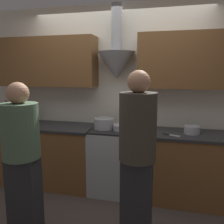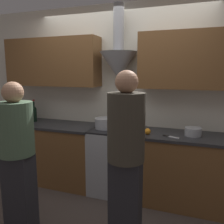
{
  "view_description": "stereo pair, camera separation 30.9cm",
  "coord_description": "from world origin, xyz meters",
  "px_view_note": "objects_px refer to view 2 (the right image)",
  "views": [
    {
      "loc": [
        0.74,
        -2.73,
        1.67
      ],
      "look_at": [
        0.0,
        0.22,
        1.14
      ],
      "focal_mm": 38.0,
      "sensor_mm": 36.0,
      "label": 1
    },
    {
      "loc": [
        1.03,
        -2.64,
        1.67
      ],
      "look_at": [
        0.0,
        0.22,
        1.14
      ],
      "focal_mm": 38.0,
      "sensor_mm": 36.0,
      "label": 2
    }
  ],
  "objects_px": {
    "wine_bottle_1": "(20,112)",
    "wine_bottle_4": "(34,113)",
    "wine_bottle_3": "(29,113)",
    "stove_range": "(114,160)",
    "wine_bottle_2": "(24,112)",
    "orange_fruit": "(148,131)",
    "stock_pot": "(105,123)",
    "saucepan": "(193,132)",
    "person_foreground_right": "(126,155)",
    "person_foreground_left": "(17,153)",
    "mixing_bowl": "(124,127)",
    "wine_bottle_0": "(15,111)"
  },
  "relations": [
    {
      "from": "wine_bottle_2",
      "to": "saucepan",
      "type": "bearing_deg",
      "value": -0.63
    },
    {
      "from": "wine_bottle_2",
      "to": "wine_bottle_4",
      "type": "distance_m",
      "value": 0.19
    },
    {
      "from": "wine_bottle_2",
      "to": "stock_pot",
      "type": "xyz_separation_m",
      "value": [
        1.39,
        -0.04,
        -0.06
      ]
    },
    {
      "from": "stove_range",
      "to": "orange_fruit",
      "type": "relative_size",
      "value": 11.5
    },
    {
      "from": "stove_range",
      "to": "stock_pot",
      "type": "bearing_deg",
      "value": -174.17
    },
    {
      "from": "wine_bottle_1",
      "to": "person_foreground_left",
      "type": "xyz_separation_m",
      "value": [
        0.99,
        -1.2,
        -0.17
      ]
    },
    {
      "from": "saucepan",
      "to": "person_foreground_left",
      "type": "bearing_deg",
      "value": -145.05
    },
    {
      "from": "stove_range",
      "to": "wine_bottle_1",
      "type": "bearing_deg",
      "value": 178.32
    },
    {
      "from": "wine_bottle_0",
      "to": "orange_fruit",
      "type": "relative_size",
      "value": 4.29
    },
    {
      "from": "wine_bottle_0",
      "to": "wine_bottle_2",
      "type": "height_order",
      "value": "wine_bottle_0"
    },
    {
      "from": "orange_fruit",
      "to": "person_foreground_right",
      "type": "relative_size",
      "value": 0.05
    },
    {
      "from": "wine_bottle_2",
      "to": "wine_bottle_4",
      "type": "xyz_separation_m",
      "value": [
        0.18,
        0.02,
        0.0
      ]
    },
    {
      "from": "wine_bottle_3",
      "to": "wine_bottle_1",
      "type": "bearing_deg",
      "value": 175.71
    },
    {
      "from": "stock_pot",
      "to": "wine_bottle_4",
      "type": "bearing_deg",
      "value": 177.3
    },
    {
      "from": "wine_bottle_1",
      "to": "orange_fruit",
      "type": "distance_m",
      "value": 2.11
    },
    {
      "from": "wine_bottle_2",
      "to": "person_foreground_right",
      "type": "height_order",
      "value": "person_foreground_right"
    },
    {
      "from": "wine_bottle_4",
      "to": "saucepan",
      "type": "xyz_separation_m",
      "value": [
        2.36,
        -0.05,
        -0.09
      ]
    },
    {
      "from": "wine_bottle_1",
      "to": "wine_bottle_3",
      "type": "distance_m",
      "value": 0.18
    },
    {
      "from": "wine_bottle_4",
      "to": "mixing_bowl",
      "type": "distance_m",
      "value": 1.49
    },
    {
      "from": "wine_bottle_2",
      "to": "saucepan",
      "type": "distance_m",
      "value": 2.54
    },
    {
      "from": "wine_bottle_1",
      "to": "orange_fruit",
      "type": "height_order",
      "value": "wine_bottle_1"
    },
    {
      "from": "mixing_bowl",
      "to": "orange_fruit",
      "type": "xyz_separation_m",
      "value": [
        0.34,
        -0.11,
        0.0
      ]
    },
    {
      "from": "stock_pot",
      "to": "orange_fruit",
      "type": "bearing_deg",
      "value": -10.97
    },
    {
      "from": "wine_bottle_3",
      "to": "wine_bottle_4",
      "type": "xyz_separation_m",
      "value": [
        0.09,
        0.01,
        0.01
      ]
    },
    {
      "from": "wine_bottle_4",
      "to": "mixing_bowl",
      "type": "height_order",
      "value": "wine_bottle_4"
    },
    {
      "from": "wine_bottle_0",
      "to": "wine_bottle_4",
      "type": "xyz_separation_m",
      "value": [
        0.36,
        0.01,
        -0.0
      ]
    },
    {
      "from": "wine_bottle_2",
      "to": "wine_bottle_4",
      "type": "height_order",
      "value": "wine_bottle_4"
    },
    {
      "from": "wine_bottle_1",
      "to": "wine_bottle_3",
      "type": "relative_size",
      "value": 1.05
    },
    {
      "from": "stove_range",
      "to": "wine_bottle_3",
      "type": "height_order",
      "value": "wine_bottle_3"
    },
    {
      "from": "person_foreground_right",
      "to": "wine_bottle_1",
      "type": "bearing_deg",
      "value": 152.61
    },
    {
      "from": "wine_bottle_0",
      "to": "person_foreground_left",
      "type": "relative_size",
      "value": 0.21
    },
    {
      "from": "wine_bottle_0",
      "to": "wine_bottle_3",
      "type": "height_order",
      "value": "wine_bottle_0"
    },
    {
      "from": "wine_bottle_3",
      "to": "person_foreground_right",
      "type": "relative_size",
      "value": 0.19
    },
    {
      "from": "stove_range",
      "to": "wine_bottle_4",
      "type": "relative_size",
      "value": 2.61
    },
    {
      "from": "wine_bottle_0",
      "to": "mixing_bowl",
      "type": "relative_size",
      "value": 1.19
    },
    {
      "from": "saucepan",
      "to": "wine_bottle_4",
      "type": "bearing_deg",
      "value": 178.82
    },
    {
      "from": "wine_bottle_0",
      "to": "saucepan",
      "type": "height_order",
      "value": "wine_bottle_0"
    },
    {
      "from": "saucepan",
      "to": "person_foreground_right",
      "type": "relative_size",
      "value": 0.12
    },
    {
      "from": "wine_bottle_0",
      "to": "wine_bottle_2",
      "type": "relative_size",
      "value": 1.02
    },
    {
      "from": "mixing_bowl",
      "to": "orange_fruit",
      "type": "distance_m",
      "value": 0.36
    },
    {
      "from": "wine_bottle_2",
      "to": "mixing_bowl",
      "type": "bearing_deg",
      "value": -1.49
    },
    {
      "from": "wine_bottle_0",
      "to": "person_foreground_right",
      "type": "relative_size",
      "value": 0.2
    },
    {
      "from": "wine_bottle_0",
      "to": "mixing_bowl",
      "type": "distance_m",
      "value": 1.85
    },
    {
      "from": "wine_bottle_1",
      "to": "wine_bottle_4",
      "type": "distance_m",
      "value": 0.27
    },
    {
      "from": "wine_bottle_3",
      "to": "person_foreground_right",
      "type": "xyz_separation_m",
      "value": [
        1.9,
        -1.07,
        -0.09
      ]
    },
    {
      "from": "wine_bottle_1",
      "to": "wine_bottle_3",
      "type": "bearing_deg",
      "value": -4.29
    },
    {
      "from": "person_foreground_left",
      "to": "stock_pot",
      "type": "bearing_deg",
      "value": 66.49
    },
    {
      "from": "person_foreground_left",
      "to": "wine_bottle_3",
      "type": "bearing_deg",
      "value": 124.08
    },
    {
      "from": "wine_bottle_2",
      "to": "mixing_bowl",
      "type": "height_order",
      "value": "wine_bottle_2"
    },
    {
      "from": "wine_bottle_4",
      "to": "person_foreground_left",
      "type": "bearing_deg",
      "value": -59.21
    }
  ]
}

